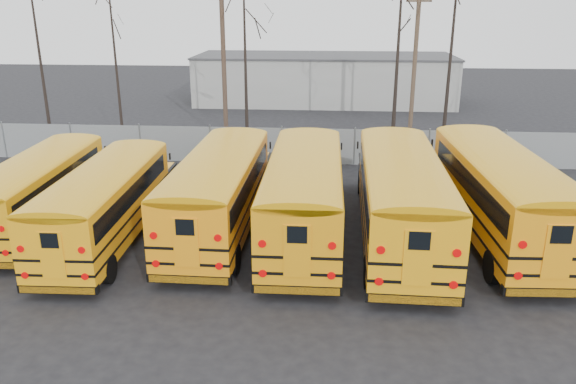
# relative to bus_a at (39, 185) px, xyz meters

# --- Properties ---
(ground) EXTENTS (120.00, 120.00, 0.00)m
(ground) POSITION_rel_bus_a_xyz_m (8.81, -2.25, -1.69)
(ground) COLOR black
(ground) RESTS_ON ground
(fence) EXTENTS (40.00, 0.04, 2.00)m
(fence) POSITION_rel_bus_a_xyz_m (8.81, 9.75, -0.69)
(fence) COLOR gray
(fence) RESTS_ON ground
(distant_building) EXTENTS (22.00, 8.00, 4.00)m
(distant_building) POSITION_rel_bus_a_xyz_m (10.81, 29.75, 0.31)
(distant_building) COLOR #A7A8A3
(distant_building) RESTS_ON ground
(bus_a) EXTENTS (2.84, 10.42, 2.89)m
(bus_a) POSITION_rel_bus_a_xyz_m (0.00, 0.00, 0.00)
(bus_a) COLOR black
(bus_a) RESTS_ON ground
(bus_b) EXTENTS (2.75, 10.63, 2.96)m
(bus_b) POSITION_rel_bus_a_xyz_m (3.32, -1.32, 0.04)
(bus_b) COLOR black
(bus_b) RESTS_ON ground
(bus_c) EXTENTS (2.75, 11.49, 3.21)m
(bus_c) POSITION_rel_bus_a_xyz_m (7.28, -0.04, 0.19)
(bus_c) COLOR black
(bus_c) RESTS_ON ground
(bus_d) EXTENTS (2.77, 11.78, 3.29)m
(bus_d) POSITION_rel_bus_a_xyz_m (10.57, -0.34, 0.23)
(bus_d) COLOR black
(bus_d) RESTS_ON ground
(bus_e) EXTENTS (3.03, 12.17, 3.39)m
(bus_e) POSITION_rel_bus_a_xyz_m (14.11, -0.51, 0.29)
(bus_e) COLOR black
(bus_e) RESTS_ON ground
(bus_f) EXTENTS (3.32, 12.25, 3.40)m
(bus_f) POSITION_rel_bus_a_xyz_m (17.82, 0.23, 0.30)
(bus_f) COLOR black
(bus_f) RESTS_ON ground
(utility_pole_left) EXTENTS (1.66, 0.29, 9.33)m
(utility_pole_left) POSITION_rel_bus_a_xyz_m (4.78, 14.72, 3.10)
(utility_pole_left) COLOR #483528
(utility_pole_left) RESTS_ON ground
(utility_pole_right) EXTENTS (1.63, 0.39, 9.18)m
(utility_pole_right) POSITION_rel_bus_a_xyz_m (16.81, 17.30, 3.03)
(utility_pole_right) COLOR brown
(utility_pole_right) RESTS_ON ground
(tree_0) EXTENTS (0.26, 0.26, 11.66)m
(tree_0) POSITION_rel_bus_a_xyz_m (-5.21, 11.35, 4.14)
(tree_0) COLOR black
(tree_0) RESTS_ON ground
(tree_1) EXTENTS (0.26, 0.26, 11.55)m
(tree_1) POSITION_rel_bus_a_xyz_m (-1.04, 12.01, 4.09)
(tree_1) COLOR black
(tree_1) RESTS_ON ground
(tree_2) EXTENTS (0.26, 0.26, 11.42)m
(tree_2) POSITION_rel_bus_a_xyz_m (6.17, 14.50, 4.02)
(tree_2) COLOR black
(tree_2) RESTS_ON ground
(tree_3) EXTENTS (0.26, 0.26, 11.20)m
(tree_3) POSITION_rel_bus_a_xyz_m (15.41, 14.79, 3.91)
(tree_3) COLOR black
(tree_3) RESTS_ON ground
(tree_4) EXTENTS (0.26, 0.26, 12.51)m
(tree_4) POSITION_rel_bus_a_xyz_m (18.64, 15.22, 4.56)
(tree_4) COLOR black
(tree_4) RESTS_ON ground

